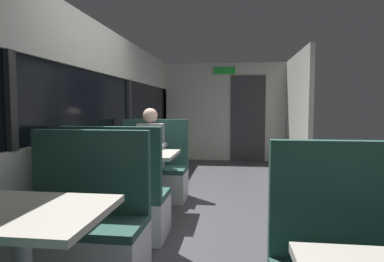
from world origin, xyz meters
The scene contains 10 objects.
ground_plane centered at (0.00, 0.00, -0.01)m, with size 3.30×9.20×0.02m, color #423F44.
carriage_window_panel_left centered at (-1.45, 0.00, 1.11)m, with size 0.09×8.48×2.30m.
carriage_end_bulkhead centered at (0.06, 4.19, 1.14)m, with size 2.90×0.11×2.30m.
carriage_aisle_panel_right centered at (1.45, 3.00, 1.15)m, with size 0.08×2.40×2.30m, color beige.
dining_table_near_window centered at (-0.89, -2.09, 0.64)m, with size 0.90×0.70×0.74m.
bench_near_window_facing_entry centered at (-0.89, -1.39, 0.33)m, with size 0.95×0.50×1.10m.
dining_table_mid_window centered at (-0.89, 0.07, 0.64)m, with size 0.90×0.70×0.74m.
bench_mid_window_facing_end centered at (-0.89, -0.63, 0.33)m, with size 0.95×0.50×1.10m.
bench_mid_window_facing_entry centered at (-0.89, 0.77, 0.33)m, with size 0.95×0.50×1.10m.
seated_passenger centered at (-0.89, 0.70, 0.54)m, with size 0.47×0.55×1.26m.
Camera 1 is at (0.22, -3.66, 1.28)m, focal length 30.81 mm.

